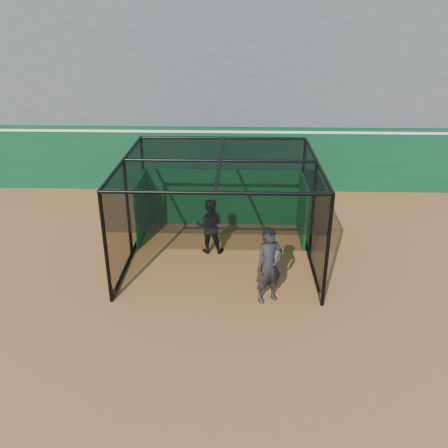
{
  "coord_description": "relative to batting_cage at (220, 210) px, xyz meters",
  "views": [
    {
      "loc": [
        1.47,
        -9.35,
        6.59
      ],
      "look_at": [
        1.11,
        2.0,
        1.4
      ],
      "focal_mm": 38.0,
      "sensor_mm": 36.0,
      "label": 1
    }
  ],
  "objects": [
    {
      "name": "on_deck_player",
      "position": [
        1.26,
        -2.23,
        -0.47
      ],
      "size": [
        0.84,
        0.74,
        1.94
      ],
      "color": "black",
      "rests_on": "ground"
    },
    {
      "name": "batter",
      "position": [
        -0.31,
        0.3,
        -0.62
      ],
      "size": [
        0.81,
        0.64,
        1.65
      ],
      "primitive_type": "imported",
      "rotation": [
        0.0,
        0.0,
        3.13
      ],
      "color": "black",
      "rests_on": "ground"
    },
    {
      "name": "ground",
      "position": [
        -0.97,
        -2.81,
        -1.44
      ],
      "size": [
        120.0,
        120.0,
        0.0
      ],
      "primitive_type": "plane",
      "color": "#95582B",
      "rests_on": "ground"
    },
    {
      "name": "grandstand",
      "position": [
        -0.97,
        9.46,
        3.03
      ],
      "size": [
        50.0,
        7.85,
        8.95
      ],
      "color": "#4C4C4F",
      "rests_on": "ground"
    },
    {
      "name": "batting_cage",
      "position": [
        0.0,
        0.0,
        0.0
      ],
      "size": [
        5.25,
        4.91,
        2.89
      ],
      "color": "black",
      "rests_on": "ground"
    },
    {
      "name": "outfield_wall",
      "position": [
        -0.97,
        5.69,
        -0.15
      ],
      "size": [
        50.0,
        0.5,
        2.5
      ],
      "color": "#0A3A1E",
      "rests_on": "ground"
    }
  ]
}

